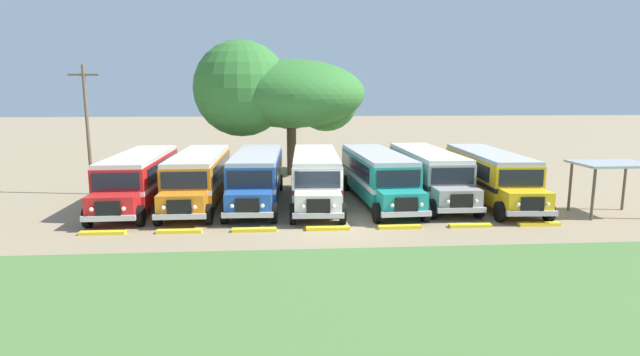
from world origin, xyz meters
TOP-DOWN VIEW (x-y plane):
  - ground_plane at (0.00, 0.00)m, footprint 220.00×220.00m
  - foreground_grass_strip at (0.00, -8.17)m, footprint 80.00×9.29m
  - parked_bus_slot_0 at (-10.06, 5.47)m, footprint 2.92×10.87m
  - parked_bus_slot_1 at (-6.78, 5.56)m, footprint 2.70×10.84m
  - parked_bus_slot_2 at (-3.51, 5.64)m, footprint 2.96×10.88m
  - parked_bus_slot_3 at (-0.17, 5.27)m, footprint 3.07×10.89m
  - parked_bus_slot_4 at (3.42, 5.27)m, footprint 3.15×10.90m
  - parked_bus_slot_5 at (6.55, 5.86)m, footprint 2.71×10.84m
  - parked_bus_slot_6 at (9.94, 4.97)m, footprint 3.15×10.90m
  - curb_wheelstop_0 at (-10.05, -0.74)m, footprint 2.00×0.36m
  - curb_wheelstop_1 at (-6.70, -0.74)m, footprint 2.00×0.36m
  - curb_wheelstop_2 at (-3.35, -0.74)m, footprint 2.00×0.36m
  - curb_wheelstop_3 at (0.00, -0.74)m, footprint 2.00×0.36m
  - curb_wheelstop_4 at (3.35, -0.74)m, footprint 2.00×0.36m
  - curb_wheelstop_5 at (6.70, -0.74)m, footprint 2.00×0.36m
  - curb_wheelstop_6 at (10.05, -0.74)m, footprint 2.00×0.36m
  - broad_shade_tree at (-2.08, 15.40)m, footprint 12.56×10.55m
  - utility_pole at (-13.84, 8.56)m, footprint 1.80×0.20m
  - waiting_shelter at (14.63, 1.09)m, footprint 3.60×2.60m

SIDE VIEW (x-z plane):
  - ground_plane at x=0.00m, z-range 0.00..0.00m
  - foreground_grass_strip at x=0.00m, z-range 0.00..0.01m
  - curb_wheelstop_0 at x=-10.05m, z-range 0.00..0.15m
  - curb_wheelstop_1 at x=-6.70m, z-range 0.00..0.15m
  - curb_wheelstop_2 at x=-3.35m, z-range 0.00..0.15m
  - curb_wheelstop_3 at x=0.00m, z-range 0.00..0.15m
  - curb_wheelstop_4 at x=3.35m, z-range 0.00..0.15m
  - curb_wheelstop_5 at x=6.70m, z-range 0.00..0.15m
  - curb_wheelstop_6 at x=10.05m, z-range 0.00..0.15m
  - parked_bus_slot_0 at x=-10.06m, z-range 0.17..2.99m
  - parked_bus_slot_1 at x=-6.78m, z-range 0.17..2.99m
  - parked_bus_slot_2 at x=-3.51m, z-range 0.17..2.99m
  - parked_bus_slot_3 at x=-0.17m, z-range 0.17..2.99m
  - parked_bus_slot_4 at x=3.42m, z-range 0.17..2.99m
  - parked_bus_slot_5 at x=6.55m, z-range 0.17..2.99m
  - parked_bus_slot_6 at x=9.94m, z-range 0.17..2.99m
  - waiting_shelter at x=14.63m, z-range 1.09..3.81m
  - utility_pole at x=-13.84m, z-range 0.25..8.12m
  - broad_shade_tree at x=-2.08m, z-range 1.16..11.11m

